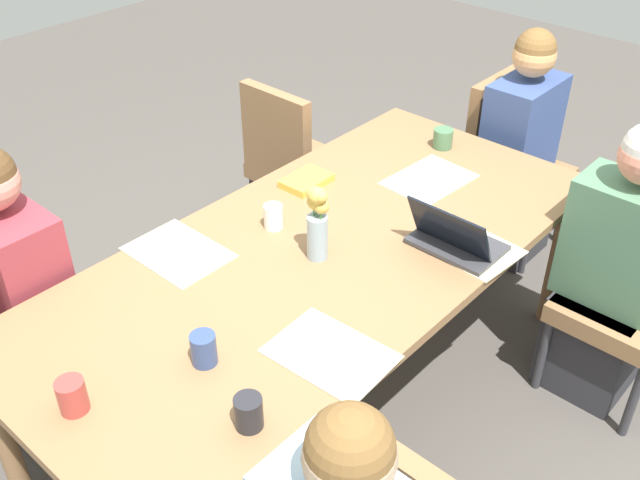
# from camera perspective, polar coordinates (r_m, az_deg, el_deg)

# --- Properties ---
(ground_plane) EXTENTS (10.00, 10.00, 0.00)m
(ground_plane) POSITION_cam_1_polar(r_m,az_deg,el_deg) (3.12, -0.00, -12.08)
(ground_plane) COLOR #4C4742
(dining_table) EXTENTS (2.32, 1.07, 0.75)m
(dining_table) POSITION_cam_1_polar(r_m,az_deg,el_deg) (2.67, -0.00, -2.04)
(dining_table) COLOR olive
(dining_table) RESTS_ON ground_plane
(chair_near_left_mid) EXTENTS (0.44, 0.44, 0.90)m
(chair_near_left_mid) POSITION_cam_1_polar(r_m,az_deg,el_deg) (2.97, -23.57, -5.55)
(chair_near_left_mid) COLOR olive
(chair_near_left_mid) RESTS_ON ground_plane
(person_near_left_mid) EXTENTS (0.36, 0.40, 1.19)m
(person_near_left_mid) POSITION_cam_1_polar(r_m,az_deg,el_deg) (2.93, -21.89, -5.01)
(person_near_left_mid) COLOR #2D2D33
(person_near_left_mid) RESTS_ON ground_plane
(chair_head_left_left_far) EXTENTS (0.44, 0.44, 0.90)m
(chair_head_left_left_far) POSITION_cam_1_polar(r_m,az_deg,el_deg) (3.88, 14.47, 6.35)
(chair_head_left_left_far) COLOR olive
(chair_head_left_left_far) RESTS_ON ground_plane
(person_head_left_left_far) EXTENTS (0.40, 0.36, 1.19)m
(person_head_left_left_far) POSITION_cam_1_polar(r_m,az_deg,el_deg) (3.79, 15.05, 6.02)
(person_head_left_left_far) COLOR #2D2D33
(person_head_left_left_far) RESTS_ON ground_plane
(chair_far_right_near) EXTENTS (0.44, 0.44, 0.90)m
(chair_far_right_near) POSITION_cam_1_polar(r_m,az_deg,el_deg) (3.13, 23.21, -3.12)
(chair_far_right_near) COLOR olive
(chair_far_right_near) RESTS_ON ground_plane
(person_far_right_near) EXTENTS (0.36, 0.40, 1.19)m
(person_far_right_near) POSITION_cam_1_polar(r_m,az_deg,el_deg) (3.07, 21.80, -2.94)
(person_far_right_near) COLOR #2D2D33
(person_far_right_near) RESTS_ON ground_plane
(chair_near_right_mid) EXTENTS (0.44, 0.44, 0.90)m
(chair_near_right_mid) POSITION_cam_1_polar(r_m,az_deg,el_deg) (3.74, -2.12, 6.39)
(chair_near_right_mid) COLOR olive
(chair_near_right_mid) RESTS_ON ground_plane
(flower_vase) EXTENTS (0.08, 0.08, 0.29)m
(flower_vase) POSITION_cam_1_polar(r_m,az_deg,el_deg) (2.51, -0.19, 1.66)
(flower_vase) COLOR #8EA8B7
(flower_vase) RESTS_ON dining_table
(placemat_far_left_near) EXTENTS (0.28, 0.37, 0.00)m
(placemat_far_left_near) POSITION_cam_1_polar(r_m,az_deg,el_deg) (2.22, 0.83, -8.87)
(placemat_far_left_near) COLOR beige
(placemat_far_left_near) RESTS_ON dining_table
(placemat_near_left_mid) EXTENTS (0.26, 0.36, 0.00)m
(placemat_near_left_mid) POSITION_cam_1_polar(r_m,az_deg,el_deg) (2.67, -11.00, -0.95)
(placemat_near_left_mid) COLOR beige
(placemat_near_left_mid) RESTS_ON dining_table
(placemat_head_left_left_far) EXTENTS (0.38, 0.29, 0.00)m
(placemat_head_left_left_far) POSITION_cam_1_polar(r_m,az_deg,el_deg) (3.09, 8.57, 4.66)
(placemat_head_left_left_far) COLOR beige
(placemat_head_left_left_far) RESTS_ON dining_table
(placemat_far_right_near) EXTENTS (0.29, 0.38, 0.00)m
(placemat_far_right_near) POSITION_cam_1_polar(r_m,az_deg,el_deg) (2.71, 11.35, -0.44)
(placemat_far_right_near) COLOR beige
(placemat_far_right_near) RESTS_ON dining_table
(laptop_far_right_near) EXTENTS (0.22, 0.32, 0.20)m
(laptop_far_right_near) POSITION_cam_1_polar(r_m,az_deg,el_deg) (2.66, 10.46, 0.05)
(laptop_far_right_near) COLOR #38383D
(laptop_far_right_near) RESTS_ON dining_table
(coffee_mug_near_left) EXTENTS (0.08, 0.08, 0.10)m
(coffee_mug_near_left) POSITION_cam_1_polar(r_m,az_deg,el_deg) (2.14, -18.78, -11.44)
(coffee_mug_near_left) COLOR #AD3D38
(coffee_mug_near_left) RESTS_ON dining_table
(coffee_mug_near_right) EXTENTS (0.07, 0.07, 0.10)m
(coffee_mug_near_right) POSITION_cam_1_polar(r_m,az_deg,el_deg) (2.73, -3.73, 1.80)
(coffee_mug_near_right) COLOR white
(coffee_mug_near_right) RESTS_ON dining_table
(coffee_mug_centre_left) EXTENTS (0.08, 0.08, 0.10)m
(coffee_mug_centre_left) POSITION_cam_1_polar(r_m,az_deg,el_deg) (2.00, -5.60, -13.24)
(coffee_mug_centre_left) COLOR #232328
(coffee_mug_centre_left) RESTS_ON dining_table
(coffee_mug_centre_right) EXTENTS (0.08, 0.08, 0.10)m
(coffee_mug_centre_right) POSITION_cam_1_polar(r_m,az_deg,el_deg) (2.19, -9.06, -8.40)
(coffee_mug_centre_right) COLOR #33477A
(coffee_mug_centre_right) RESTS_ON dining_table
(coffee_mug_far_left) EXTENTS (0.09, 0.09, 0.09)m
(coffee_mug_far_left) POSITION_cam_1_polar(r_m,az_deg,el_deg) (3.34, 9.57, 7.83)
(coffee_mug_far_left) COLOR #47704C
(coffee_mug_far_left) RESTS_ON dining_table
(book_red_cover) EXTENTS (0.20, 0.14, 0.03)m
(book_red_cover) POSITION_cam_1_polar(r_m,az_deg,el_deg) (3.02, -1.06, 4.65)
(book_red_cover) COLOR gold
(book_red_cover) RESTS_ON dining_table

